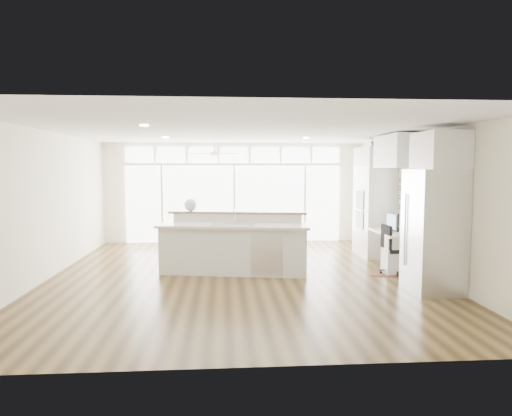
{
  "coord_description": "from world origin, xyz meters",
  "views": [
    {
      "loc": [
        -0.3,
        -8.46,
        2.02
      ],
      "look_at": [
        0.35,
        0.6,
        1.22
      ],
      "focal_mm": 32.0,
      "sensor_mm": 36.0,
      "label": 1
    }
  ],
  "objects": [
    {
      "name": "recessed_lights",
      "position": [
        0.0,
        0.2,
        2.68
      ],
      "size": [
        3.4,
        3.0,
        0.02
      ],
      "primitive_type": "cube",
      "color": "white",
      "rests_on": "ceiling"
    },
    {
      "name": "monitor",
      "position": [
        3.05,
        0.3,
        0.96
      ],
      "size": [
        0.12,
        0.49,
        0.41
      ],
      "primitive_type": "cube",
      "rotation": [
        0.0,
        0.0,
        0.08
      ],
      "color": "black",
      "rests_on": "desk_nook"
    },
    {
      "name": "ceiling",
      "position": [
        0.0,
        0.0,
        2.7
      ],
      "size": [
        7.0,
        8.0,
        0.02
      ],
      "primitive_type": "cube",
      "color": "white",
      "rests_on": "wall_back"
    },
    {
      "name": "wall_left",
      "position": [
        -3.5,
        0.0,
        1.35
      ],
      "size": [
        0.04,
        8.0,
        2.7
      ],
      "primitive_type": "cube",
      "color": "white",
      "rests_on": "floor"
    },
    {
      "name": "fishbowl",
      "position": [
        -0.96,
        0.79,
        1.28
      ],
      "size": [
        0.28,
        0.28,
        0.25
      ],
      "primitive_type": "sphere",
      "rotation": [
        0.0,
        0.0,
        -0.11
      ],
      "color": "silver",
      "rests_on": "kitchen_island"
    },
    {
      "name": "desk_window",
      "position": [
        3.46,
        0.3,
        1.55
      ],
      "size": [
        0.04,
        0.85,
        0.85
      ],
      "primitive_type": "cube",
      "color": "silver",
      "rests_on": "wall_right"
    },
    {
      "name": "office_chair",
      "position": [
        3.01,
        -0.05,
        0.47
      ],
      "size": [
        0.52,
        0.49,
        0.93
      ],
      "primitive_type": "cube",
      "rotation": [
        0.0,
        0.0,
        0.08
      ],
      "color": "black",
      "rests_on": "floor"
    },
    {
      "name": "framed_photos",
      "position": [
        3.46,
        0.92,
        1.4
      ],
      "size": [
        0.06,
        0.22,
        0.8
      ],
      "primitive_type": "cube",
      "color": "black",
      "rests_on": "wall_right"
    },
    {
      "name": "desk_nook",
      "position": [
        3.13,
        0.3,
        0.38
      ],
      "size": [
        0.72,
        1.3,
        0.76
      ],
      "primitive_type": "cube",
      "color": "white",
      "rests_on": "floor"
    },
    {
      "name": "kitchen_island",
      "position": [
        -0.1,
        0.23,
        0.58
      ],
      "size": [
        3.05,
        1.58,
        1.15
      ],
      "primitive_type": "cube",
      "rotation": [
        0.0,
        0.0,
        -0.18
      ],
      "color": "white",
      "rests_on": "floor"
    },
    {
      "name": "transom_row",
      "position": [
        0.0,
        3.94,
        2.38
      ],
      "size": [
        5.9,
        0.06,
        0.4
      ],
      "primitive_type": "cube",
      "color": "white",
      "rests_on": "wall_back"
    },
    {
      "name": "wall_right",
      "position": [
        3.5,
        0.0,
        1.35
      ],
      "size": [
        0.04,
        8.0,
        2.7
      ],
      "primitive_type": "cube",
      "color": "white",
      "rests_on": "floor"
    },
    {
      "name": "keyboard",
      "position": [
        2.88,
        0.3,
        0.77
      ],
      "size": [
        0.13,
        0.31,
        0.02
      ],
      "primitive_type": "cube",
      "rotation": [
        0.0,
        0.0,
        0.07
      ],
      "color": "white",
      "rests_on": "desk_nook"
    },
    {
      "name": "rug",
      "position": [
        2.95,
        -0.1,
        0.01
      ],
      "size": [
        0.99,
        0.85,
        0.01
      ],
      "primitive_type": "cube",
      "rotation": [
        0.0,
        0.0,
        -0.35
      ],
      "color": "#371A11",
      "rests_on": "floor"
    },
    {
      "name": "refrigerator",
      "position": [
        3.11,
        -1.35,
        1.0
      ],
      "size": [
        0.76,
        0.9,
        2.0
      ],
      "primitive_type": "cube",
      "color": "silver",
      "rests_on": "floor"
    },
    {
      "name": "wall_back",
      "position": [
        0.0,
        4.0,
        1.35
      ],
      "size": [
        7.0,
        0.04,
        2.7
      ],
      "primitive_type": "cube",
      "color": "white",
      "rests_on": "floor"
    },
    {
      "name": "ceiling_fan",
      "position": [
        -0.5,
        2.8,
        2.48
      ],
      "size": [
        1.16,
        1.16,
        0.32
      ],
      "primitive_type": "cube",
      "color": "silver",
      "rests_on": "ceiling"
    },
    {
      "name": "fridge_cabinet",
      "position": [
        3.17,
        -1.35,
        2.3
      ],
      "size": [
        0.64,
        0.9,
        0.6
      ],
      "primitive_type": "cube",
      "color": "white",
      "rests_on": "wall_right"
    },
    {
      "name": "oven_cabinet",
      "position": [
        3.17,
        1.8,
        1.25
      ],
      "size": [
        0.64,
        1.2,
        2.5
      ],
      "primitive_type": "cube",
      "color": "white",
      "rests_on": "floor"
    },
    {
      "name": "floor",
      "position": [
        0.0,
        0.0,
        -0.01
      ],
      "size": [
        7.0,
        8.0,
        0.02
      ],
      "primitive_type": "cube",
      "color": "#3B2912",
      "rests_on": "ground"
    },
    {
      "name": "potted_plant",
      "position": [
        3.17,
        1.8,
        2.62
      ],
      "size": [
        0.31,
        0.34,
        0.25
      ],
      "primitive_type": "imported",
      "rotation": [
        0.0,
        0.0,
        0.09
      ],
      "color": "#32622A",
      "rests_on": "oven_cabinet"
    },
    {
      "name": "upper_cabinets",
      "position": [
        3.17,
        0.3,
        2.35
      ],
      "size": [
        0.64,
        1.3,
        0.64
      ],
      "primitive_type": "cube",
      "color": "white",
      "rests_on": "wall_right"
    },
    {
      "name": "glass_wall",
      "position": [
        0.0,
        3.94,
        1.05
      ],
      "size": [
        5.8,
        0.06,
        2.08
      ],
      "primitive_type": "cube",
      "color": "white",
      "rests_on": "wall_back"
    },
    {
      "name": "wall_front",
      "position": [
        0.0,
        -4.0,
        1.35
      ],
      "size": [
        7.0,
        0.04,
        2.7
      ],
      "primitive_type": "cube",
      "color": "white",
      "rests_on": "floor"
    }
  ]
}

